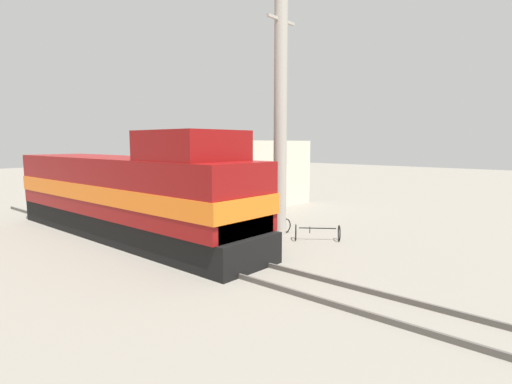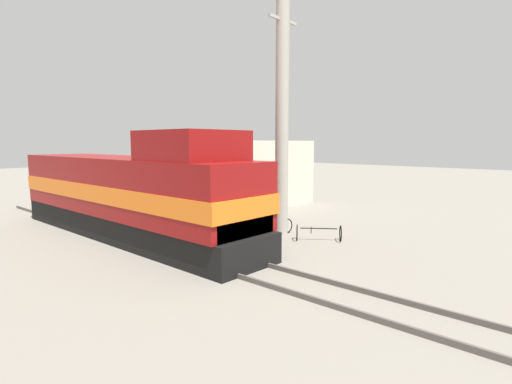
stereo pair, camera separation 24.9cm
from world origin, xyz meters
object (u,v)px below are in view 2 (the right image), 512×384
Objects in this scene: person_bystander at (268,215)px; locomotive at (133,194)px; billboard_sign at (227,177)px; bicycle at (274,223)px; vendor_umbrella at (223,182)px; utility_pole at (282,115)px; bicycle_spare at (319,233)px.

locomotive is at bearing 135.25° from person_bystander.
billboard_sign reaches higher than person_bystander.
locomotive is 6.53m from bicycle.
vendor_umbrella is 3.22m from person_bystander.
utility_pole is 6.75m from billboard_sign.
locomotive reaches higher than person_bystander.
billboard_sign reaches higher than bicycle_spare.
billboard_sign is 1.68× the size of person_bystander.
bicycle is at bearing -34.16° from locomotive.
billboard_sign is at bearing 10.80° from locomotive.
vendor_umbrella is at bearing -15.16° from locomotive.
bicycle is at bearing 61.31° from utility_pole.
bicycle_spare is (0.68, -5.14, -1.84)m from vendor_umbrella.
billboard_sign is (6.84, 1.30, 0.25)m from locomotive.
bicycle_spare is (-0.35, -2.72, -0.01)m from bicycle.
billboard_sign is 1.48× the size of bicycle.
person_bystander reaches higher than bicycle.
vendor_umbrella is 0.84× the size of billboard_sign.
bicycle_spare is at bearing -82.49° from vendor_umbrella.
utility_pole reaches higher than person_bystander.
person_bystander is (-2.70, -5.41, -1.24)m from billboard_sign.
vendor_umbrella is at bearing -136.97° from billboard_sign.
person_bystander is 0.89× the size of bicycle_spare.
utility_pole reaches higher than vendor_umbrella.
bicycle_spare is (0.06, -1.97, -4.97)m from utility_pole.
person_bystander is (-0.07, -2.96, -1.26)m from vendor_umbrella.
vendor_umbrella is 3.59m from billboard_sign.
locomotive reaches higher than bicycle_spare.
utility_pole is 5.03m from bicycle.
vendor_umbrella reaches higher than person_bystander.
billboard_sign is (2.62, 2.45, -0.02)m from vendor_umbrella.
billboard_sign is 1.50× the size of bicycle_spare.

